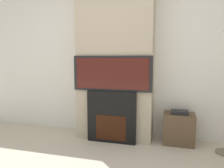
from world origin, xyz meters
name	(u,v)px	position (x,y,z in m)	size (l,w,h in m)	color
wall_back	(119,52)	(0.00, 2.03, 1.35)	(6.00, 0.06, 2.70)	silver
chimney_breast	(115,52)	(0.00, 1.80, 1.35)	(1.16, 0.39, 2.70)	tan
fireplace	(112,117)	(0.00, 1.61, 0.38)	(0.73, 0.15, 0.77)	black
television	(112,74)	(0.00, 1.61, 1.03)	(1.18, 0.07, 0.52)	black
media_stand	(179,128)	(0.97, 1.79, 0.24)	(0.44, 0.30, 0.51)	brown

